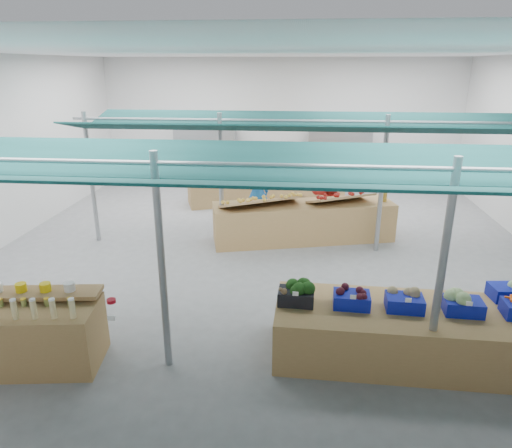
# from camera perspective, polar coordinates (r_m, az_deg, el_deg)

# --- Properties ---
(floor) EXTENTS (13.00, 13.00, 0.00)m
(floor) POSITION_cam_1_polar(r_m,az_deg,el_deg) (10.08, 0.97, -3.83)
(floor) COLOR slate
(floor) RESTS_ON ground
(hall) EXTENTS (13.00, 13.00, 13.00)m
(hall) POSITION_cam_1_polar(r_m,az_deg,el_deg) (10.79, 1.70, 12.29)
(hall) COLOR silver
(hall) RESTS_ON ground
(pole_grid) EXTENTS (10.00, 4.60, 3.00)m
(pole_grid) POSITION_cam_1_polar(r_m,az_deg,el_deg) (7.79, 5.48, 3.19)
(pole_grid) COLOR gray
(pole_grid) RESTS_ON floor
(awnings) EXTENTS (9.50, 7.08, 0.30)m
(awnings) POSITION_cam_1_polar(r_m,az_deg,el_deg) (7.58, 5.71, 10.24)
(awnings) COLOR #0B2F2D
(awnings) RESTS_ON pole_grid
(back_shelving_left) EXTENTS (2.00, 0.50, 2.00)m
(back_shelving_left) POSITION_cam_1_polar(r_m,az_deg,el_deg) (15.86, -6.31, 8.44)
(back_shelving_left) COLOR #B23F33
(back_shelving_left) RESTS_ON floor
(back_shelving_right) EXTENTS (2.00, 0.50, 2.00)m
(back_shelving_right) POSITION_cam_1_polar(r_m,az_deg,el_deg) (15.58, 10.29, 8.04)
(back_shelving_right) COLOR #B23F33
(back_shelving_right) RESTS_ON floor
(bottle_shelf) EXTENTS (2.09, 1.41, 1.16)m
(bottle_shelf) POSITION_cam_1_polar(r_m,az_deg,el_deg) (7.18, -26.79, -12.03)
(bottle_shelf) COLOR olive
(bottle_shelf) RESTS_ON floor
(veg_counter) EXTENTS (3.99, 1.41, 0.77)m
(veg_counter) POSITION_cam_1_polar(r_m,az_deg,el_deg) (6.96, 19.45, -12.88)
(veg_counter) COLOR olive
(veg_counter) RESTS_ON floor
(fruit_counter) EXTENTS (4.33, 2.01, 0.90)m
(fruit_counter) POSITION_cam_1_polar(r_m,az_deg,el_deg) (10.82, 5.94, 0.28)
(fruit_counter) COLOR olive
(fruit_counter) RESTS_ON floor
(far_counter) EXTENTS (4.79, 2.48, 0.85)m
(far_counter) POSITION_cam_1_polar(r_m,az_deg,el_deg) (13.95, 1.38, 4.63)
(far_counter) COLOR olive
(far_counter) RESTS_ON floor
(vendor_left) EXTENTS (0.70, 0.54, 1.69)m
(vendor_left) POSITION_cam_1_polar(r_m,az_deg,el_deg) (11.81, 0.17, 4.00)
(vendor_left) COLOR #1A5DA9
(vendor_left) RESTS_ON floor
(vendor_right) EXTENTS (0.95, 0.82, 1.69)m
(vendor_right) POSITION_cam_1_polar(r_m,az_deg,el_deg) (11.78, 8.94, 3.72)
(vendor_right) COLOR maroon
(vendor_right) RESTS_ON floor
(crate_broccoli) EXTENTS (0.51, 0.41, 0.35)m
(crate_broccoli) POSITION_cam_1_polar(r_m,az_deg,el_deg) (6.51, 5.05, -8.57)
(crate_broccoli) COLOR black
(crate_broccoli) RESTS_ON veg_counter
(crate_beets) EXTENTS (0.51, 0.41, 0.29)m
(crate_beets) POSITION_cam_1_polar(r_m,az_deg,el_deg) (6.55, 11.87, -9.00)
(crate_beets) COLOR #0E189D
(crate_beets) RESTS_ON veg_counter
(crate_celeriac) EXTENTS (0.51, 0.41, 0.31)m
(crate_celeriac) POSITION_cam_1_polar(r_m,az_deg,el_deg) (6.65, 18.09, -9.01)
(crate_celeriac) COLOR #0E189D
(crate_celeriac) RESTS_ON veg_counter
(crate_cabbage) EXTENTS (0.51, 0.41, 0.35)m
(crate_cabbage) POSITION_cam_1_polar(r_m,az_deg,el_deg) (6.85, 24.50, -8.91)
(crate_cabbage) COLOR #0E189D
(crate_cabbage) RESTS_ON veg_counter
(sparrow) EXTENTS (0.12, 0.09, 0.11)m
(sparrow) POSITION_cam_1_polar(r_m,az_deg,el_deg) (6.35, 3.44, -8.36)
(sparrow) COLOR brown
(sparrow) RESTS_ON crate_broccoli
(pole_ribbon) EXTENTS (0.12, 0.12, 0.28)m
(pole_ribbon) POSITION_cam_1_polar(r_m,az_deg,el_deg) (6.22, -17.65, -9.34)
(pole_ribbon) COLOR #B70C19
(pole_ribbon) RESTS_ON pole_grid
(apple_heap_yellow) EXTENTS (2.00, 1.52, 0.27)m
(apple_heap_yellow) POSITION_cam_1_polar(r_m,az_deg,el_deg) (10.34, 0.80, 3.06)
(apple_heap_yellow) COLOR #997247
(apple_heap_yellow) RESTS_ON fruit_counter
(apple_heap_red) EXTENTS (1.65, 1.33, 0.27)m
(apple_heap_red) POSITION_cam_1_polar(r_m,az_deg,el_deg) (10.79, 10.59, 3.42)
(apple_heap_red) COLOR #997247
(apple_heap_red) RESTS_ON fruit_counter
(pineapple) EXTENTS (0.14, 0.14, 0.39)m
(pineapple) POSITION_cam_1_polar(r_m,az_deg,el_deg) (11.17, 15.72, 3.65)
(pineapple) COLOR #8C6019
(pineapple) RESTS_ON fruit_counter
(crate_extra) EXTENTS (0.53, 0.43, 0.32)m
(crate_extra) POSITION_cam_1_polar(r_m,az_deg,el_deg) (7.53, 29.05, -7.16)
(crate_extra) COLOR #0E189D
(crate_extra) RESTS_ON veg_counter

